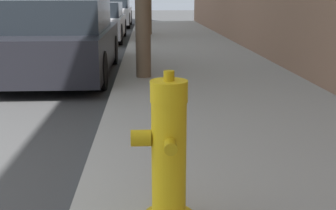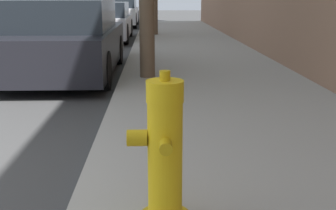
{
  "view_description": "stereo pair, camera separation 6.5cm",
  "coord_description": "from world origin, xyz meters",
  "px_view_note": "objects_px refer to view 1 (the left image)",
  "views": [
    {
      "loc": [
        2.64,
        -2.53,
        1.47
      ],
      "look_at": [
        2.82,
        0.95,
        0.56
      ],
      "focal_mm": 45.0,
      "sensor_mm": 36.0,
      "label": 1
    },
    {
      "loc": [
        2.7,
        -2.53,
        1.47
      ],
      "look_at": [
        2.82,
        0.95,
        0.56
      ],
      "focal_mm": 45.0,
      "sensor_mm": 36.0,
      "label": 2
    }
  ],
  "objects_px": {
    "parked_car_near": "(61,40)",
    "parked_car_mid": "(96,22)",
    "parked_car_far": "(112,12)",
    "fire_hydrant": "(168,155)"
  },
  "relations": [
    {
      "from": "parked_car_near",
      "to": "parked_car_mid",
      "type": "bearing_deg",
      "value": 90.75
    },
    {
      "from": "parked_car_near",
      "to": "parked_car_far",
      "type": "bearing_deg",
      "value": 90.18
    },
    {
      "from": "fire_hydrant",
      "to": "parked_car_mid",
      "type": "relative_size",
      "value": 0.23
    },
    {
      "from": "fire_hydrant",
      "to": "parked_car_near",
      "type": "distance_m",
      "value": 5.83
    },
    {
      "from": "parked_car_near",
      "to": "parked_car_mid",
      "type": "xyz_separation_m",
      "value": [
        -0.08,
        6.34,
        -0.06
      ]
    },
    {
      "from": "parked_car_mid",
      "to": "fire_hydrant",
      "type": "bearing_deg",
      "value": -81.66
    },
    {
      "from": "parked_car_near",
      "to": "fire_hydrant",
      "type": "bearing_deg",
      "value": -73.39
    },
    {
      "from": "fire_hydrant",
      "to": "parked_car_mid",
      "type": "height_order",
      "value": "parked_car_mid"
    },
    {
      "from": "parked_car_near",
      "to": "parked_car_mid",
      "type": "height_order",
      "value": "parked_car_near"
    },
    {
      "from": "parked_car_near",
      "to": "parked_car_far",
      "type": "relative_size",
      "value": 1.01
    }
  ]
}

